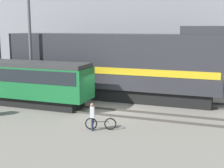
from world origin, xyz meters
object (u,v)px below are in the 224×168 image
(streetcar, at_px, (17,80))
(bicycle, at_px, (101,124))
(person, at_px, (92,114))
(utility_pole_center, at_px, (30,37))
(freight_locomotive, at_px, (112,65))

(streetcar, bearing_deg, bicycle, -22.83)
(streetcar, height_order, bicycle, streetcar)
(streetcar, height_order, person, streetcar)
(person, xyz_separation_m, utility_pole_center, (-7.87, 5.81, 4.01))
(freight_locomotive, relative_size, utility_pole_center, 1.72)
(bicycle, distance_m, utility_pole_center, 10.96)
(streetcar, distance_m, person, 8.61)
(person, distance_m, utility_pole_center, 10.57)
(freight_locomotive, height_order, utility_pole_center, utility_pole_center)
(bicycle, xyz_separation_m, person, (-0.39, -0.28, 0.59))
(streetcar, xyz_separation_m, utility_pole_center, (-0.14, 2.11, 3.11))
(streetcar, distance_m, utility_pole_center, 3.77)
(utility_pole_center, bearing_deg, person, -36.44)
(streetcar, relative_size, utility_pole_center, 1.16)
(person, bearing_deg, streetcar, 154.45)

